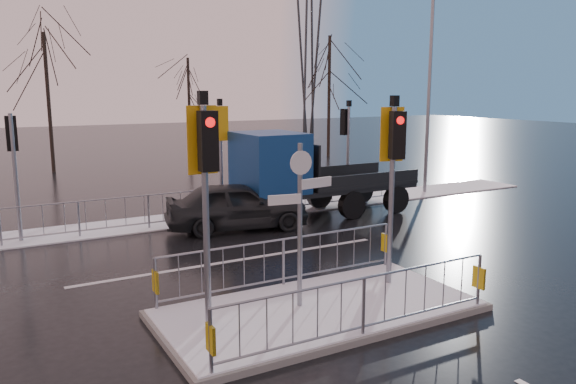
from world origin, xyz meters
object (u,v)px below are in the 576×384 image
traffic_island (318,294)px  car_far_lane (237,206)px  flatbed_truck (294,173)px  street_lamp_right (431,83)px

traffic_island → car_far_lane: bearing=78.7°
traffic_island → car_far_lane: (1.33, 6.66, 0.33)m
traffic_island → car_far_lane: traffic_island is taller
flatbed_truck → street_lamp_right: size_ratio=0.77×
flatbed_truck → street_lamp_right: (7.06, 1.41, 2.88)m
flatbed_truck → street_lamp_right: street_lamp_right is taller
car_far_lane → street_lamp_right: (9.25, 1.83, 3.67)m
traffic_island → flatbed_truck: bearing=63.5°
street_lamp_right → traffic_island: bearing=-141.3°
car_far_lane → street_lamp_right: 10.12m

